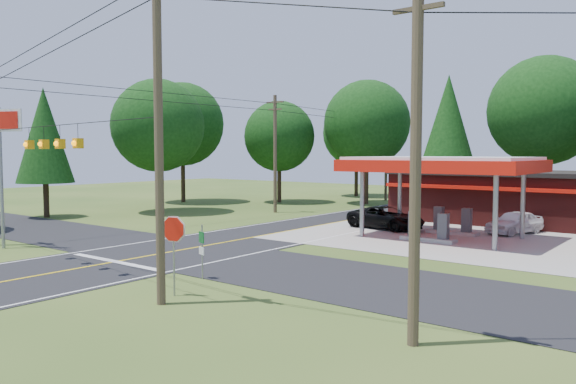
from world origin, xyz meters
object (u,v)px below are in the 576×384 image
Objects in this scene: gas_canopy at (442,167)px; octagonal_stop_sign at (173,235)px; sedan_car at (514,222)px; big_stop_sign at (0,142)px; suv_car at (386,218)px.

gas_canopy is 19.23m from octagonal_stop_sign.
sedan_car is 0.57× the size of big_stop_sign.
octagonal_stop_sign is at bearing -164.52° from suv_car.
big_stop_sign reaches higher than sedan_car.
suv_car is 8.05m from sedan_car.
big_stop_sign reaches higher than suv_car.
sedan_car is (7.50, 2.92, -0.02)m from suv_car.
suv_car reaches higher than sedan_car.
octagonal_stop_sign is (-2.00, -19.01, -2.07)m from gas_canopy.
big_stop_sign reaches higher than gas_canopy.
octagonal_stop_sign is (15.00, -1.00, -3.47)m from big_stop_sign.
suv_car is at bearing 57.35° from big_stop_sign.
gas_canopy is at bearing -99.91° from suv_car.
sedan_car is 1.47× the size of octagonal_stop_sign.
octagonal_stop_sign reaches higher than suv_car.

